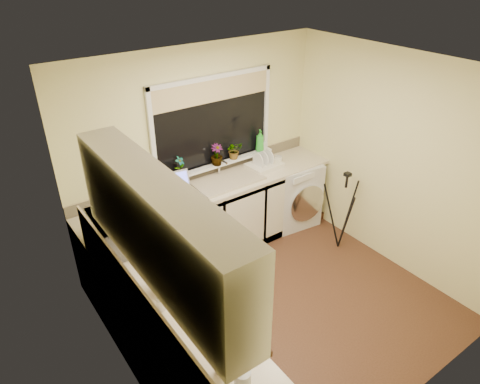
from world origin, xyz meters
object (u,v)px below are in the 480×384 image
(plant_d, at_px, (234,150))
(soap_bottle_green, at_px, (260,141))
(washing_machine, at_px, (291,192))
(tripod, at_px, (343,211))
(glass_jug, at_px, (243,381))
(plant_c, at_px, (217,155))
(dish_rack, at_px, (264,166))
(soap_bottle_clear, at_px, (262,144))
(kettle, at_px, (163,279))
(microwave, at_px, (117,231))
(cup_left, at_px, (220,367))
(plant_a, at_px, (180,166))
(cup_back, at_px, (278,159))
(steel_jar, at_px, (161,304))
(laptop, at_px, (177,192))

(plant_d, xyz_separation_m, soap_bottle_green, (0.39, -0.01, 0.03))
(washing_machine, height_order, tripod, tripod)
(glass_jug, xyz_separation_m, plant_c, (1.47, 2.53, 0.20))
(dish_rack, bearing_deg, soap_bottle_clear, 57.03)
(kettle, relative_size, dish_rack, 0.55)
(microwave, bearing_deg, washing_machine, -78.19)
(microwave, bearing_deg, plant_c, -64.47)
(cup_left, bearing_deg, dish_rack, 45.85)
(tripod, distance_m, plant_c, 1.67)
(washing_machine, relative_size, plant_a, 3.77)
(microwave, bearing_deg, cup_back, -75.51)
(plant_a, bearing_deg, steel_jar, -123.82)
(kettle, relative_size, soap_bottle_clear, 1.30)
(plant_a, height_order, cup_back, plant_a)
(plant_d, bearing_deg, kettle, -139.89)
(cup_back, height_order, cup_left, cup_left)
(washing_machine, xyz_separation_m, cup_left, (-2.53, -2.11, 0.51))
(glass_jug, xyz_separation_m, plant_d, (1.74, 2.55, 0.18))
(washing_machine, bearing_deg, kettle, -147.17)
(washing_machine, distance_m, tripod, 0.83)
(plant_d, bearing_deg, soap_bottle_clear, -0.69)
(laptop, relative_size, steel_jar, 4.08)
(washing_machine, relative_size, soap_bottle_clear, 4.94)
(plant_a, bearing_deg, soap_bottle_green, 0.62)
(plant_d, distance_m, cup_back, 0.63)
(soap_bottle_clear, bearing_deg, dish_rack, -119.30)
(microwave, relative_size, plant_c, 2.23)
(dish_rack, bearing_deg, steel_jar, -150.01)
(tripod, distance_m, microwave, 2.71)
(microwave, height_order, cup_back, microwave)
(soap_bottle_clear, height_order, cup_back, soap_bottle_clear)
(kettle, distance_m, soap_bottle_clear, 2.59)
(tripod, height_order, cup_left, tripod)
(laptop, bearing_deg, cup_back, 9.04)
(steel_jar, distance_m, cup_back, 2.81)
(plant_a, bearing_deg, microwave, -147.95)
(kettle, distance_m, glass_jug, 1.11)
(plant_c, bearing_deg, washing_machine, -12.86)
(dish_rack, xyz_separation_m, microwave, (-2.10, -0.47, 0.13))
(washing_machine, xyz_separation_m, tripod, (0.10, -0.82, 0.08))
(laptop, bearing_deg, dish_rack, 8.36)
(dish_rack, xyz_separation_m, plant_c, (-0.60, 0.17, 0.25))
(kettle, height_order, plant_c, plant_c)
(steel_jar, distance_m, plant_a, 1.95)
(plant_c, bearing_deg, cup_back, -9.87)
(microwave, height_order, soap_bottle_green, soap_bottle_green)
(soap_bottle_clear, bearing_deg, microwave, -163.50)
(plant_c, bearing_deg, steel_jar, -134.26)
(tripod, xyz_separation_m, plant_a, (-1.60, 1.06, 0.64))
(cup_left, bearing_deg, soap_bottle_green, 47.32)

